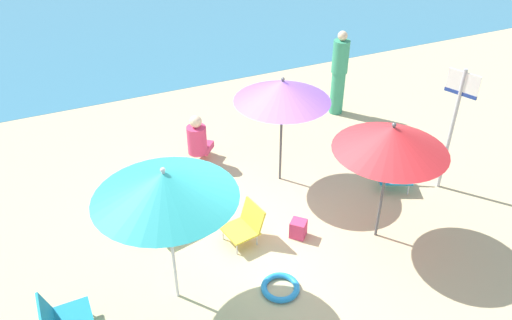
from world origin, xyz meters
name	(u,v)px	position (x,y,z in m)	size (l,w,h in m)	color
ground_plane	(266,230)	(0.00, 0.00, 0.00)	(40.00, 40.00, 0.00)	#CCB789
sea_water	(104,1)	(0.00, 13.24, 0.00)	(40.00, 16.00, 0.01)	teal
umbrella_purple	(282,91)	(0.79, 1.11, 1.65)	(1.53, 1.53, 1.88)	#4C4C51
umbrella_red	(392,139)	(1.44, -0.77, 1.66)	(1.54, 1.54, 1.90)	#4C4C51
umbrella_teal	(165,185)	(-1.58, -0.68, 1.76)	(1.67, 1.67, 1.99)	silver
beach_chair_a	(246,224)	(-0.35, -0.07, 0.29)	(0.58, 0.55, 0.57)	gold
beach_chair_b	(62,319)	(-2.96, -0.72, 0.29)	(0.56, 0.55, 0.56)	teal
beach_chair_d	(394,170)	(2.43, 0.17, 0.30)	(0.70, 0.68, 0.58)	teal
beach_chair_e	(160,209)	(-1.40, 0.66, 0.38)	(0.62, 0.62, 0.71)	#33934C
person_a	(339,73)	(2.96, 2.81, 0.89)	(0.33, 0.33, 1.77)	#389970
person_b	(198,139)	(-0.29, 2.19, 0.46)	(0.54, 0.56, 0.95)	#DB3866
warning_sign	(455,113)	(3.12, -0.19, 1.38)	(0.21, 0.48, 2.11)	#ADADB2
swim_ring	(280,287)	(-0.33, -1.14, 0.04)	(0.51, 0.51, 0.08)	#238CD8
beach_bag	(298,229)	(0.38, -0.31, 0.14)	(0.21, 0.22, 0.27)	#DB3866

